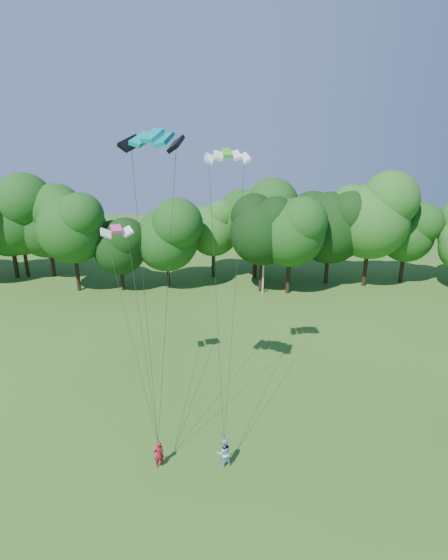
{
  "coord_description": "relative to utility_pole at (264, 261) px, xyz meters",
  "views": [
    {
      "loc": [
        -0.09,
        -15.07,
        18.81
      ],
      "look_at": [
        -0.35,
        13.0,
        8.76
      ],
      "focal_mm": 28.0,
      "sensor_mm": 36.0,
      "label": 1
    }
  ],
  "objects": [
    {
      "name": "kite_pink",
      "position": [
        -11.32,
        -20.54,
        8.48
      ],
      "size": [
        2.27,
        1.69,
        0.37
      ],
      "rotation": [
        0.0,
        0.0,
        0.39
      ],
      "color": "#E53F8F",
      "rests_on": "ground"
    },
    {
      "name": "kite_green",
      "position": [
        -4.19,
        -21.16,
        13.22
      ],
      "size": [
        2.82,
        1.54,
        0.51
      ],
      "rotation": [
        0.0,
        0.0,
        0.13
      ],
      "color": "green",
      "rests_on": "ground"
    },
    {
      "name": "kite_flyer_right",
      "position": [
        -4.3,
        -27.65,
        -3.08
      ],
      "size": [
        1.03,
        0.88,
        1.82
      ],
      "primitive_type": "imported",
      "rotation": [
        0.0,
        0.0,
        3.39
      ],
      "color": "#A8CBEA",
      "rests_on": "ground"
    },
    {
      "name": "tree_back_west",
      "position": [
        -31.5,
        5.31,
        3.57
      ],
      "size": [
        8.32,
        8.32,
        12.1
      ],
      "color": "#3A2017",
      "rests_on": "ground"
    },
    {
      "name": "kite_flyer_left",
      "position": [
        -8.08,
        -27.76,
        -3.13
      ],
      "size": [
        0.75,
        0.68,
        1.72
      ],
      "primitive_type": "imported",
      "rotation": [
        0.0,
        0.0,
        3.67
      ],
      "color": "#B01629",
      "rests_on": "ground"
    },
    {
      "name": "ground",
      "position": [
        -4.03,
        -32.98,
        -3.99
      ],
      "size": [
        160.0,
        160.0,
        0.0
      ],
      "primitive_type": "plane",
      "color": "#2C5A18",
      "rests_on": "ground"
    },
    {
      "name": "utility_pole",
      "position": [
        0.0,
        0.0,
        0.0
      ],
      "size": [
        1.47,
        0.65,
        7.73
      ],
      "rotation": [
        0.0,
        0.0,
        0.38
      ],
      "color": "silver",
      "rests_on": "ground"
    },
    {
      "name": "kite_teal",
      "position": [
        -7.91,
        -25.06,
        14.28
      ],
      "size": [
        3.51,
        2.42,
        0.68
      ],
      "rotation": [
        0.0,
        0.0,
        -0.34
      ],
      "color": "#059691",
      "rests_on": "ground"
    },
    {
      "name": "tree_back_center",
      "position": [
        -0.21,
        0.69,
        3.41
      ],
      "size": [
        8.15,
        8.15,
        11.85
      ],
      "color": "black",
      "rests_on": "ground"
    }
  ]
}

